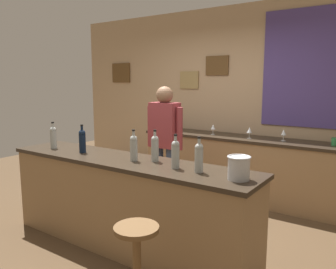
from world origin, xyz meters
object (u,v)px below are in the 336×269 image
(wine_bottle_e, at_px, (175,153))
(wine_glass_a, at_px, (213,127))
(wine_bottle_b, at_px, (82,140))
(bar_stool, at_px, (137,256))
(bartender, at_px, (165,141))
(wine_bottle_f, at_px, (199,157))
(wine_bottle_d, at_px, (155,147))
(ice_bucket, at_px, (239,167))
(wine_bottle_c, at_px, (134,147))
(coffee_mug, at_px, (335,142))
(wine_glass_c, at_px, (284,133))
(wine_bottle_a, at_px, (53,137))
(wine_glass_b, at_px, (249,131))

(wine_bottle_e, height_order, wine_glass_a, wine_bottle_e)
(wine_bottle_b, bearing_deg, bar_stool, -27.88)
(bartender, distance_m, wine_bottle_f, 1.46)
(wine_bottle_f, bearing_deg, wine_bottle_d, 168.37)
(ice_bucket, distance_m, wine_glass_a, 2.40)
(bar_stool, height_order, wine_bottle_c, wine_bottle_c)
(bar_stool, bearing_deg, wine_glass_a, 106.65)
(wine_bottle_d, xyz_separation_m, coffee_mug, (1.27, 1.99, -0.11))
(wine_glass_c, bearing_deg, wine_bottle_e, -99.52)
(wine_bottle_c, bearing_deg, wine_glass_c, 67.92)
(wine_bottle_d, bearing_deg, wine_bottle_a, -173.68)
(wine_bottle_b, relative_size, wine_glass_a, 1.97)
(wine_bottle_d, xyz_separation_m, ice_bucket, (0.91, -0.12, -0.04))
(wine_bottle_b, height_order, wine_bottle_e, same)
(wine_bottle_e, bearing_deg, wine_bottle_c, 178.79)
(bar_stool, relative_size, wine_bottle_f, 2.22)
(bar_stool, distance_m, wine_bottle_e, 0.95)
(bar_stool, bearing_deg, wine_bottle_b, 152.12)
(wine_bottle_a, height_order, wine_bottle_c, same)
(wine_bottle_a, bearing_deg, wine_glass_a, 64.63)
(wine_bottle_b, bearing_deg, wine_glass_b, 61.64)
(wine_bottle_c, bearing_deg, wine_bottle_d, 29.42)
(wine_glass_a, xyz_separation_m, wine_glass_c, (1.02, 0.04, 0.00))
(wine_bottle_b, height_order, wine_glass_a, wine_bottle_b)
(bartender, height_order, wine_bottle_d, bartender)
(bar_stool, xyz_separation_m, wine_bottle_a, (-1.80, 0.68, 0.60))
(bar_stool, bearing_deg, ice_bucket, 57.82)
(bartender, distance_m, wine_glass_a, 1.04)
(wine_bottle_d, bearing_deg, bar_stool, -61.12)
(wine_bottle_c, relative_size, coffee_mug, 2.45)
(bartender, bearing_deg, wine_bottle_b, -109.95)
(wine_bottle_b, distance_m, wine_glass_b, 2.29)
(wine_bottle_a, bearing_deg, wine_glass_c, 46.51)
(wine_bottle_d, relative_size, ice_bucket, 1.63)
(wine_bottle_e, height_order, coffee_mug, wine_bottle_e)
(bartender, height_order, coffee_mug, bartender)
(wine_bottle_e, distance_m, wine_glass_c, 2.09)
(wine_bottle_e, distance_m, wine_glass_b, 2.00)
(wine_bottle_b, bearing_deg, wine_bottle_e, 0.59)
(wine_bottle_a, relative_size, wine_bottle_f, 1.00)
(bartender, xyz_separation_m, wine_bottle_a, (-0.82, -1.04, 0.12))
(bartender, relative_size, wine_glass_b, 10.45)
(bartender, relative_size, wine_bottle_c, 5.29)
(bartender, relative_size, bar_stool, 2.38)
(wine_bottle_c, relative_size, wine_bottle_e, 1.00)
(wine_glass_b, distance_m, wine_glass_c, 0.45)
(wine_bottle_a, distance_m, wine_bottle_e, 1.65)
(wine_bottle_c, bearing_deg, wine_bottle_f, -0.89)
(wine_glass_c, distance_m, coffee_mug, 0.62)
(wine_bottle_d, bearing_deg, wine_bottle_f, -11.63)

